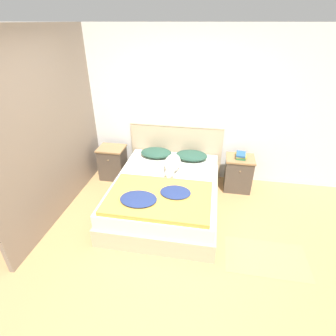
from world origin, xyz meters
TOP-DOWN VIEW (x-y plane):
  - ground_plane at (0.00, 0.00)m, footprint 16.00×16.00m
  - wall_back at (0.00, 2.13)m, footprint 9.00×0.06m
  - wall_side_left at (-1.60, 1.05)m, footprint 0.06×3.10m
  - bed at (-0.05, 1.03)m, footprint 1.56×2.00m
  - headboard at (-0.05, 2.06)m, footprint 1.64×0.06m
  - nightstand_left at (-1.17, 1.76)m, footprint 0.46×0.40m
  - nightstand_right at (1.07, 1.76)m, footprint 0.46×0.40m
  - pillow_left at (-0.36, 1.79)m, footprint 0.54×0.38m
  - pillow_right at (0.26, 1.79)m, footprint 0.54×0.38m
  - quilt at (-0.06, 0.54)m, footprint 1.37×0.94m
  - dog at (-0.01, 1.37)m, footprint 0.25×0.72m
  - book_stack at (1.07, 1.76)m, footprint 0.17×0.22m
  - rug at (1.35, 0.24)m, footprint 0.99×0.60m

SIDE VIEW (x-z plane):
  - ground_plane at x=0.00m, z-range 0.00..0.00m
  - rug at x=1.35m, z-range 0.00..0.00m
  - bed at x=-0.05m, z-range 0.00..0.49m
  - nightstand_left at x=-1.17m, z-range 0.00..0.60m
  - nightstand_right at x=1.07m, z-range 0.00..0.60m
  - headboard at x=-0.05m, z-range 0.02..1.02m
  - quilt at x=-0.06m, z-range 0.48..0.58m
  - pillow_left at x=-0.36m, z-range 0.49..0.62m
  - pillow_right at x=0.26m, z-range 0.49..0.62m
  - dog at x=-0.01m, z-range 0.48..0.70m
  - book_stack at x=1.07m, z-range 0.60..0.68m
  - wall_back at x=0.00m, z-range 0.00..2.55m
  - wall_side_left at x=-1.60m, z-range 0.00..2.55m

